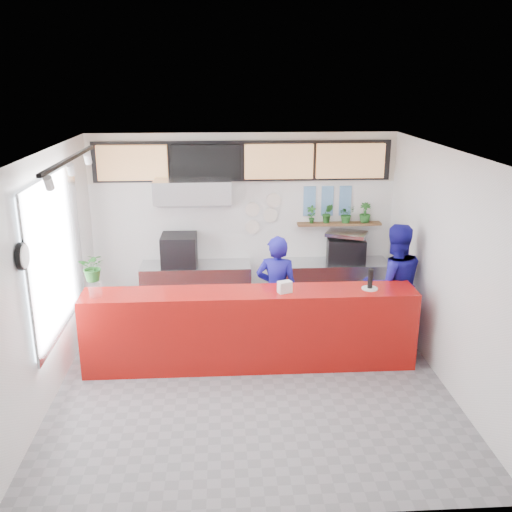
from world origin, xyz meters
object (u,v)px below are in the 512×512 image
(espresso_machine, at_px, (346,250))
(panini_oven, at_px, (179,250))
(staff_right, at_px, (393,285))
(staff_center, at_px, (277,291))
(pepper_mill, at_px, (370,278))
(service_counter, at_px, (250,329))

(espresso_machine, bearing_deg, panini_oven, -173.91)
(staff_right, bearing_deg, staff_center, -4.96)
(espresso_machine, bearing_deg, staff_center, -131.34)
(pepper_mill, bearing_deg, espresso_machine, 87.93)
(espresso_machine, height_order, pepper_mill, pepper_mill)
(service_counter, xyz_separation_m, pepper_mill, (1.63, -0.01, 0.70))
(staff_center, distance_m, staff_right, 1.71)
(staff_right, bearing_deg, espresso_machine, -72.52)
(service_counter, xyz_separation_m, espresso_machine, (1.69, 1.80, 0.55))
(service_counter, height_order, panini_oven, panini_oven)
(panini_oven, height_order, staff_right, staff_right)
(staff_right, xyz_separation_m, pepper_mill, (-0.51, -0.57, 0.32))
(panini_oven, bearing_deg, staff_right, -20.28)
(espresso_machine, relative_size, staff_right, 0.33)
(panini_oven, xyz_separation_m, espresso_machine, (2.75, 0.00, -0.06))
(staff_right, height_order, pepper_mill, staff_right)
(espresso_machine, bearing_deg, service_counter, -127.11)
(staff_right, bearing_deg, panini_oven, -23.45)
(panini_oven, xyz_separation_m, staff_center, (1.49, -1.16, -0.31))
(staff_right, relative_size, pepper_mill, 6.82)
(espresso_machine, relative_size, pepper_mill, 2.25)
(service_counter, relative_size, pepper_mill, 16.53)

